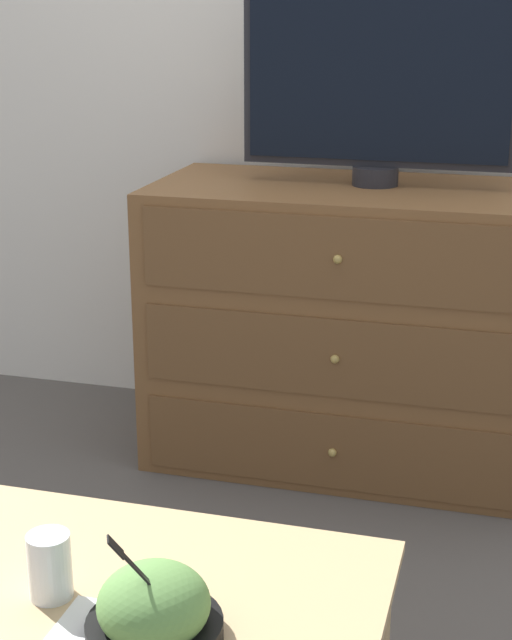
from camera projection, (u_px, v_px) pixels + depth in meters
The scene contains 8 objects.
ground_plane at pixel (396, 417), 3.27m from camera, with size 12.00×12.00×0.00m, color #56514C.
wall_back at pixel (416, 9), 2.89m from camera, with size 12.00×0.05×2.60m.
dresser at pixel (354, 326), 2.88m from camera, with size 1.17×0.58×0.83m.
tv at pixel (379, 79), 2.69m from camera, with size 0.76×0.13×0.56m.
coffee_table at pixel (111, 617), 1.63m from camera, with size 0.90×0.55×0.41m.
takeout_bowl at pixel (154, 611), 1.47m from camera, with size 0.21×0.21×0.19m.
drink_cup at pixel (50, 570), 1.57m from camera, with size 0.07×0.07×0.11m.
napkin at pixel (105, 637), 1.48m from camera, with size 0.17×0.17×0.00m.
Camera 1 is at (0.35, -3.02, 1.33)m, focal length 55.00 mm.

